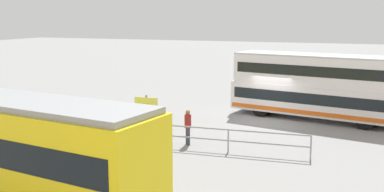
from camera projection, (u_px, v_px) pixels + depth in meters
ground_plane at (266, 122)px, 26.80m from camera, size 160.00×160.00×0.00m
double_decker_bus at (320, 87)px, 27.06m from camera, size 10.80×4.73×3.85m
pedestrian_near_railing at (188, 125)px, 21.87m from camera, size 0.45×0.45×1.70m
pedestrian_railing at (228, 136)px, 20.68m from camera, size 7.29×0.51×1.08m
info_sign at (146, 109)px, 22.36m from camera, size 1.20×0.14×2.29m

